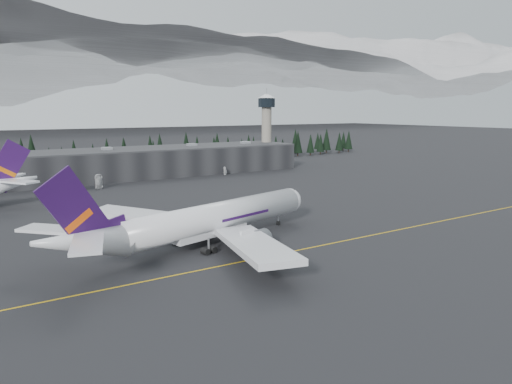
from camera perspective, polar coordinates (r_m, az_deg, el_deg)
ground at (r=101.96m, az=6.06°, el=-6.68°), size 1400.00×1400.00×0.00m
taxiline at (r=100.47m, az=6.77°, el=-6.94°), size 400.00×0.40×0.02m
terminal at (r=211.55m, az=-15.42°, el=3.54°), size 160.00×30.00×12.60m
control_tower at (r=245.42m, az=1.33°, el=8.78°), size 10.00×10.00×37.70m
treeline at (r=246.91m, az=-17.97°, el=4.60°), size 360.00×20.00×15.00m
mountain_ridge at (r=1078.39m, az=-29.34°, el=7.35°), size 4400.00×900.00×420.00m
jet_main at (r=99.33m, az=-7.19°, el=-3.71°), size 68.19×62.12×20.44m
gse_vehicle_a at (r=182.48m, az=-19.05°, el=0.59°), size 3.45×6.10×1.61m
gse_vehicle_b at (r=210.85m, az=-3.87°, el=2.32°), size 3.89×1.73×1.30m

